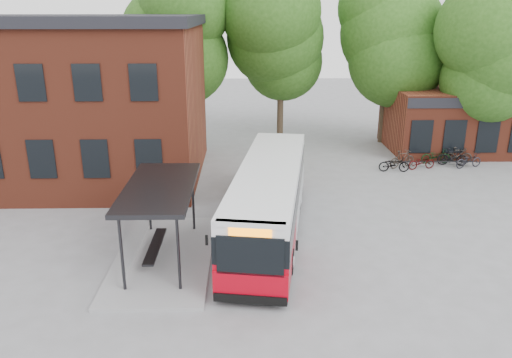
{
  "coord_description": "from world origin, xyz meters",
  "views": [
    {
      "loc": [
        -1.42,
        -17.67,
        8.76
      ],
      "look_at": [
        -1.01,
        2.19,
        2.0
      ],
      "focal_mm": 35.0,
      "sensor_mm": 36.0,
      "label": 1
    }
  ],
  "objects_px": {
    "city_bus": "(269,200)",
    "bicycle_0": "(394,164)",
    "bicycle_1": "(402,159)",
    "bicycle_2": "(421,162)",
    "bicycle_4": "(436,156)",
    "bicycle_5": "(453,157)",
    "bicycle_7": "(458,155)",
    "bus_shelter": "(162,222)",
    "bicycle_6": "(469,160)"
  },
  "relations": [
    {
      "from": "city_bus",
      "to": "bicycle_0",
      "type": "bearing_deg",
      "value": 55.79
    },
    {
      "from": "bicycle_0",
      "to": "bicycle_2",
      "type": "bearing_deg",
      "value": -71.92
    },
    {
      "from": "city_bus",
      "to": "bicycle_1",
      "type": "height_order",
      "value": "city_bus"
    },
    {
      "from": "city_bus",
      "to": "bicycle_1",
      "type": "xyz_separation_m",
      "value": [
        8.15,
        8.81,
        -0.91
      ]
    },
    {
      "from": "city_bus",
      "to": "bus_shelter",
      "type": "bearing_deg",
      "value": -143.38
    },
    {
      "from": "bicycle_2",
      "to": "bicycle_6",
      "type": "relative_size",
      "value": 0.93
    },
    {
      "from": "bicycle_0",
      "to": "bicycle_1",
      "type": "relative_size",
      "value": 0.97
    },
    {
      "from": "bicycle_4",
      "to": "bicycle_5",
      "type": "height_order",
      "value": "bicycle_5"
    },
    {
      "from": "city_bus",
      "to": "bicycle_2",
      "type": "height_order",
      "value": "city_bus"
    },
    {
      "from": "bicycle_0",
      "to": "bicycle_5",
      "type": "height_order",
      "value": "bicycle_5"
    },
    {
      "from": "bicycle_2",
      "to": "city_bus",
      "type": "bearing_deg",
      "value": 120.05
    },
    {
      "from": "bicycle_6",
      "to": "bicycle_2",
      "type": "bearing_deg",
      "value": 75.44
    },
    {
      "from": "bicycle_0",
      "to": "bicycle_6",
      "type": "xyz_separation_m",
      "value": [
        4.55,
        0.64,
        0.01
      ]
    },
    {
      "from": "city_bus",
      "to": "bicycle_0",
      "type": "xyz_separation_m",
      "value": [
        7.47,
        8.08,
        -0.99
      ]
    },
    {
      "from": "bicycle_5",
      "to": "bicycle_7",
      "type": "bearing_deg",
      "value": -35.41
    },
    {
      "from": "bus_shelter",
      "to": "bicycle_1",
      "type": "bearing_deg",
      "value": 42.01
    },
    {
      "from": "bicycle_6",
      "to": "bicycle_5",
      "type": "bearing_deg",
      "value": 39.43
    },
    {
      "from": "city_bus",
      "to": "bicycle_1",
      "type": "relative_size",
      "value": 6.42
    },
    {
      "from": "bicycle_0",
      "to": "bicycle_2",
      "type": "distance_m",
      "value": 1.77
    },
    {
      "from": "bicycle_0",
      "to": "bicycle_1",
      "type": "height_order",
      "value": "bicycle_1"
    },
    {
      "from": "bus_shelter",
      "to": "bicycle_2",
      "type": "height_order",
      "value": "bus_shelter"
    },
    {
      "from": "bicycle_1",
      "to": "bicycle_2",
      "type": "distance_m",
      "value": 1.09
    },
    {
      "from": "city_bus",
      "to": "bicycle_5",
      "type": "height_order",
      "value": "city_bus"
    },
    {
      "from": "city_bus",
      "to": "bicycle_2",
      "type": "relative_size",
      "value": 6.95
    },
    {
      "from": "bicycle_4",
      "to": "bus_shelter",
      "type": "bearing_deg",
      "value": 125.72
    },
    {
      "from": "bicycle_0",
      "to": "bicycle_7",
      "type": "xyz_separation_m",
      "value": [
        4.37,
        1.67,
        0.03
      ]
    },
    {
      "from": "bicycle_2",
      "to": "bicycle_1",
      "type": "bearing_deg",
      "value": 61.12
    },
    {
      "from": "bicycle_0",
      "to": "bicycle_7",
      "type": "bearing_deg",
      "value": -65.13
    },
    {
      "from": "bicycle_4",
      "to": "bicycle_6",
      "type": "distance_m",
      "value": 1.84
    },
    {
      "from": "bicycle_7",
      "to": "bicycle_5",
      "type": "bearing_deg",
      "value": 141.3
    },
    {
      "from": "bicycle_6",
      "to": "bicycle_7",
      "type": "distance_m",
      "value": 1.05
    },
    {
      "from": "bicycle_0",
      "to": "bicycle_5",
      "type": "bearing_deg",
      "value": -69.65
    },
    {
      "from": "bicycle_7",
      "to": "bicycle_4",
      "type": "bearing_deg",
      "value": 102.21
    },
    {
      "from": "bus_shelter",
      "to": "bicycle_1",
      "type": "relative_size",
      "value": 3.97
    },
    {
      "from": "bicycle_1",
      "to": "bicycle_2",
      "type": "relative_size",
      "value": 1.08
    },
    {
      "from": "bus_shelter",
      "to": "bicycle_2",
      "type": "bearing_deg",
      "value": 38.9
    },
    {
      "from": "bicycle_1",
      "to": "bicycle_4",
      "type": "relative_size",
      "value": 1.0
    },
    {
      "from": "bicycle_0",
      "to": "bicycle_1",
      "type": "xyz_separation_m",
      "value": [
        0.68,
        0.73,
        0.08
      ]
    },
    {
      "from": "city_bus",
      "to": "bicycle_2",
      "type": "bearing_deg",
      "value": 51.36
    },
    {
      "from": "bicycle_4",
      "to": "bicycle_7",
      "type": "xyz_separation_m",
      "value": [
        1.42,
        0.11,
        0.02
      ]
    },
    {
      "from": "bicycle_2",
      "to": "bicycle_4",
      "type": "xyz_separation_m",
      "value": [
        1.24,
        1.13,
        0.04
      ]
    },
    {
      "from": "bicycle_1",
      "to": "bicycle_6",
      "type": "relative_size",
      "value": 1.01
    },
    {
      "from": "bicycle_1",
      "to": "bicycle_4",
      "type": "xyz_separation_m",
      "value": [
        2.28,
        0.83,
        -0.07
      ]
    },
    {
      "from": "city_bus",
      "to": "bicycle_5",
      "type": "distance_m",
      "value": 14.56
    },
    {
      "from": "city_bus",
      "to": "bicycle_2",
      "type": "xyz_separation_m",
      "value": [
        9.19,
        8.51,
        -1.01
      ]
    },
    {
      "from": "bicycle_2",
      "to": "bicycle_5",
      "type": "height_order",
      "value": "bicycle_5"
    },
    {
      "from": "bicycle_2",
      "to": "bicycle_4",
      "type": "relative_size",
      "value": 0.92
    },
    {
      "from": "bicycle_5",
      "to": "bicycle_6",
      "type": "xyz_separation_m",
      "value": [
        0.77,
        -0.48,
        -0.06
      ]
    },
    {
      "from": "bicycle_1",
      "to": "bicycle_4",
      "type": "height_order",
      "value": "bicycle_1"
    },
    {
      "from": "bicycle_0",
      "to": "bicycle_2",
      "type": "relative_size",
      "value": 1.05
    }
  ]
}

